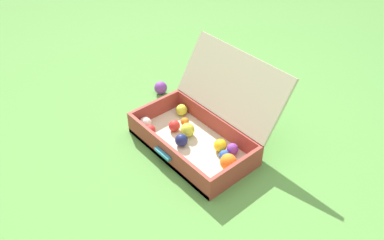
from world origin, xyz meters
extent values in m
plane|color=#569342|center=(0.00, 0.00, 0.00)|extent=(16.00, 16.00, 0.00)
cube|color=beige|center=(-0.05, -0.04, 0.01)|extent=(0.65, 0.35, 0.03)
cube|color=#9E3D33|center=(-0.36, -0.04, 0.06)|extent=(0.02, 0.35, 0.13)
cube|color=#9E3D33|center=(0.26, -0.04, 0.06)|extent=(0.02, 0.35, 0.13)
cube|color=#9E3D33|center=(-0.05, -0.20, 0.06)|extent=(0.61, 0.02, 0.13)
cube|color=#9E3D33|center=(-0.05, 0.13, 0.06)|extent=(0.61, 0.02, 0.13)
cube|color=beige|center=(-0.05, 0.23, 0.28)|extent=(0.65, 0.20, 0.31)
cube|color=teal|center=(-0.05, -0.22, 0.07)|extent=(0.11, 0.02, 0.02)
sphere|color=red|center=(-0.20, -0.03, 0.06)|extent=(0.06, 0.06, 0.06)
sphere|color=white|center=(-0.32, -0.14, 0.06)|extent=(0.07, 0.07, 0.07)
sphere|color=#CCDB38|center=(-0.12, -0.01, 0.06)|extent=(0.07, 0.07, 0.07)
sphere|color=orange|center=(0.19, -0.02, 0.07)|extent=(0.08, 0.08, 0.08)
sphere|color=yellow|center=(0.08, 0.04, 0.06)|extent=(0.07, 0.07, 0.07)
sphere|color=navy|center=(-0.08, -0.08, 0.06)|extent=(0.07, 0.07, 0.07)
sphere|color=purple|center=(0.14, 0.07, 0.05)|extent=(0.06, 0.06, 0.06)
sphere|color=red|center=(-0.26, -0.15, 0.05)|extent=(0.06, 0.06, 0.06)
sphere|color=orange|center=(-0.19, 0.04, 0.05)|extent=(0.05, 0.05, 0.05)
sphere|color=#CCDB38|center=(-0.28, 0.08, 0.06)|extent=(0.06, 0.06, 0.06)
sphere|color=blue|center=(0.14, 0.01, 0.05)|extent=(0.05, 0.05, 0.05)
sphere|color=purple|center=(-0.56, 0.15, 0.04)|extent=(0.08, 0.08, 0.08)
camera|label=1|loc=(1.09, -1.02, 1.38)|focal=36.63mm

